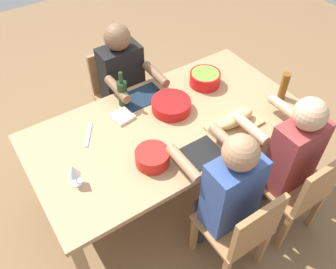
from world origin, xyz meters
TOP-DOWN VIEW (x-y plane):
  - ground_plane at (0.00, 0.00)m, footprint 8.00×8.00m
  - dining_table at (0.00, 0.00)m, footprint 1.99×1.04m
  - chair_far_left at (-0.55, 0.84)m, footprint 0.40×0.40m
  - diner_far_left at (-0.55, 0.66)m, footprint 0.41×0.53m
  - chair_far_center at (0.00, 0.84)m, footprint 0.40×0.40m
  - diner_far_center at (-0.00, 0.66)m, footprint 0.41×0.53m
  - chair_near_center at (0.00, -0.84)m, footprint 0.40×0.40m
  - diner_near_center at (0.00, -0.66)m, footprint 0.41×0.53m
  - serving_bowl_pasta at (0.28, 0.24)m, footprint 0.22×0.22m
  - serving_bowl_fruit at (-0.10, -0.11)m, footprint 0.29×0.29m
  - serving_bowl_salad at (-0.50, -0.22)m, footprint 0.25×0.25m
  - cutting_board at (-0.38, 0.28)m, footprint 0.41×0.23m
  - bread_loaf at (-0.38, 0.28)m, footprint 0.32×0.12m
  - wine_bottle at (0.16, -0.37)m, footprint 0.08×0.08m
  - beer_bottle at (-0.89, 0.24)m, footprint 0.06×0.06m
  - wine_glass at (0.76, 0.12)m, footprint 0.08×0.08m
  - placemat_far_center at (0.00, 0.36)m, footprint 0.32×0.23m
  - placemat_near_center at (0.00, -0.36)m, footprint 0.32×0.23m
  - carving_knife at (0.52, -0.21)m, footprint 0.14×0.21m
  - napkin_stack at (0.24, -0.24)m, footprint 0.16×0.16m

SIDE VIEW (x-z plane):
  - ground_plane at x=0.00m, z-range 0.00..0.00m
  - chair_far_left at x=-0.55m, z-range 0.06..0.91m
  - chair_far_center at x=0.00m, z-range 0.06..0.91m
  - chair_near_center at x=0.00m, z-range 0.06..0.91m
  - dining_table at x=0.00m, z-range 0.30..1.04m
  - diner_far_left at x=-0.55m, z-range 0.10..1.30m
  - diner_far_center at x=0.00m, z-range 0.10..1.30m
  - diner_near_center at x=0.00m, z-range 0.10..1.30m
  - placemat_far_center at x=0.00m, z-range 0.74..0.75m
  - placemat_near_center at x=0.00m, z-range 0.74..0.75m
  - carving_knife at x=0.52m, z-range 0.74..0.75m
  - cutting_board at x=-0.38m, z-range 0.74..0.76m
  - napkin_stack at x=0.24m, z-range 0.74..0.76m
  - serving_bowl_fruit at x=-0.10m, z-range 0.75..0.83m
  - serving_bowl_pasta at x=0.28m, z-range 0.75..0.85m
  - serving_bowl_salad at x=-0.50m, z-range 0.75..0.85m
  - bread_loaf at x=-0.38m, z-range 0.76..0.85m
  - wine_bottle at x=0.16m, z-range 0.70..0.99m
  - beer_bottle at x=-0.89m, z-range 0.74..0.96m
  - wine_glass at x=0.76m, z-range 0.77..0.94m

